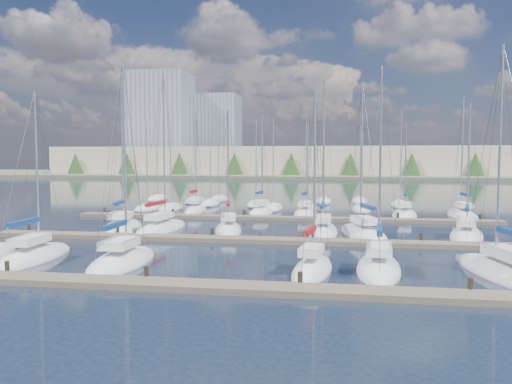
# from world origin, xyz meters

# --- Properties ---
(ground) EXTENTS (400.00, 400.00, 0.00)m
(ground) POSITION_xyz_m (0.00, 60.00, 0.00)
(ground) COLOR #1B2637
(ground) RESTS_ON ground
(dock_near) EXTENTS (44.00, 1.93, 1.10)m
(dock_near) POSITION_xyz_m (0.00, 2.01, 0.15)
(dock_near) COLOR #6B5E4C
(dock_near) RESTS_ON ground
(dock_mid) EXTENTS (44.00, 1.93, 1.10)m
(dock_mid) POSITION_xyz_m (0.00, 16.01, 0.15)
(dock_mid) COLOR #6B5E4C
(dock_mid) RESTS_ON ground
(dock_far) EXTENTS (44.00, 1.93, 1.10)m
(dock_far) POSITION_xyz_m (0.00, 30.01, 0.15)
(dock_far) COLOR #6B5E4C
(dock_far) RESTS_ON ground
(sailboat_k) EXTENTS (2.53, 9.20, 13.89)m
(sailboat_k) POSITION_xyz_m (4.63, 21.23, 0.19)
(sailboat_k) COLOR white
(sailboat_k) RESTS_ON ground
(sailboat_b) EXTENTS (2.94, 8.28, 11.40)m
(sailboat_b) POSITION_xyz_m (-13.27, 7.24, 0.17)
(sailboat_b) COLOR white
(sailboat_b) RESTS_ON ground
(sailboat_j) EXTENTS (3.62, 6.90, 11.39)m
(sailboat_j) POSITION_xyz_m (-3.57, 20.91, 0.19)
(sailboat_j) COLOR white
(sailboat_j) RESTS_ON ground
(sailboat_r) EXTENTS (2.65, 8.59, 13.96)m
(sailboat_r) POSITION_xyz_m (19.40, 35.70, 0.19)
(sailboat_r) COLOR white
(sailboat_r) RESTS_ON ground
(sailboat_d) EXTENTS (2.84, 6.65, 10.95)m
(sailboat_d) POSITION_xyz_m (4.44, 6.40, 0.19)
(sailboat_d) COLOR white
(sailboat_d) RESTS_ON ground
(sailboat_p) EXTENTS (2.83, 7.39, 12.51)m
(sailboat_p) POSITION_xyz_m (2.32, 34.57, 0.19)
(sailboat_p) COLOR white
(sailboat_p) RESTS_ON ground
(sailboat_l) EXTENTS (5.04, 9.42, 13.49)m
(sailboat_l) POSITION_xyz_m (7.98, 20.49, 0.17)
(sailboat_l) COLOR white
(sailboat_l) RESTS_ON ground
(sailboat_h) EXTENTS (4.87, 8.91, 14.06)m
(sailboat_h) POSITION_xyz_m (-13.32, 20.62, 0.17)
(sailboat_h) COLOR white
(sailboat_h) RESTS_ON ground
(sailboat_e) EXTENTS (3.04, 7.89, 12.44)m
(sailboat_e) POSITION_xyz_m (8.17, 7.42, 0.18)
(sailboat_e) COLOR white
(sailboat_e) RESTS_ON ground
(sailboat_f) EXTENTS (4.52, 9.81, 13.42)m
(sailboat_f) POSITION_xyz_m (14.82, 7.27, 0.18)
(sailboat_f) COLOR white
(sailboat_f) RESTS_ON ground
(sailboat_m) EXTENTS (4.57, 8.62, 11.59)m
(sailboat_m) POSITION_xyz_m (16.17, 20.66, 0.18)
(sailboat_m) COLOR white
(sailboat_m) RESTS_ON ground
(sailboat_i) EXTENTS (3.37, 9.31, 14.77)m
(sailboat_i) POSITION_xyz_m (-9.59, 20.63, 0.19)
(sailboat_i) COLOR white
(sailboat_i) RESTS_ON ground
(sailboat_c) EXTENTS (3.20, 8.00, 13.24)m
(sailboat_c) POSITION_xyz_m (-7.14, 6.91, 0.18)
(sailboat_c) COLOR white
(sailboat_c) RESTS_ON ground
(sailboat_o) EXTENTS (3.02, 6.50, 12.09)m
(sailboat_o) POSITION_xyz_m (-2.75, 34.90, 0.20)
(sailboat_o) COLOR white
(sailboat_o) RESTS_ON ground
(sailboat_q) EXTENTS (3.52, 7.73, 11.03)m
(sailboat_q) POSITION_xyz_m (13.22, 35.08, 0.17)
(sailboat_q) COLOR white
(sailboat_q) RESTS_ON ground
(sailboat_n) EXTENTS (2.21, 6.79, 12.45)m
(sailboat_n) POSITION_xyz_m (-10.76, 35.63, 0.20)
(sailboat_n) COLOR white
(sailboat_n) RESTS_ON ground
(distant_boats) EXTENTS (36.93, 20.75, 13.30)m
(distant_boats) POSITION_xyz_m (-4.34, 43.76, 0.29)
(distant_boats) COLOR #9EA0A5
(distant_boats) RESTS_ON ground
(shoreline) EXTENTS (400.00, 60.00, 38.00)m
(shoreline) POSITION_xyz_m (-13.29, 149.77, 7.44)
(shoreline) COLOR #666B51
(shoreline) RESTS_ON ground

